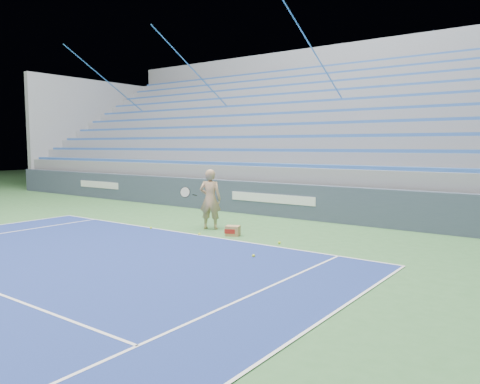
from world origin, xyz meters
name	(u,v)px	position (x,y,z in m)	size (l,w,h in m)	color
sponsor_barrier	(274,199)	(0.00, 15.88, 0.55)	(30.00, 0.32, 1.10)	#384355
bleachers	(346,145)	(0.00, 21.60, 2.36)	(31.00, 9.15, 7.30)	gray
tennis_player	(210,199)	(-0.15, 12.79, 0.84)	(0.97, 0.93, 1.67)	tan
ball_box	(233,231)	(0.96, 12.38, 0.13)	(0.42, 0.38, 0.26)	#A58050
tennis_ball_0	(199,234)	(0.23, 11.90, 0.03)	(0.07, 0.07, 0.07)	#D1EC30
tennis_ball_1	(253,256)	(2.72, 10.77, 0.03)	(0.07, 0.07, 0.07)	#D1EC30
tennis_ball_2	(279,243)	(2.46, 12.23, 0.03)	(0.07, 0.07, 0.07)	#D1EC30
tennis_ball_3	(151,228)	(-1.45, 11.78, 0.03)	(0.07, 0.07, 0.07)	#D1EC30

